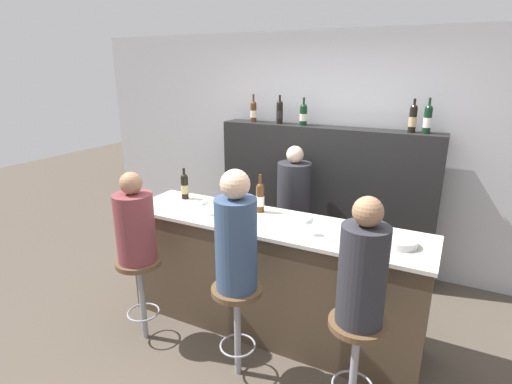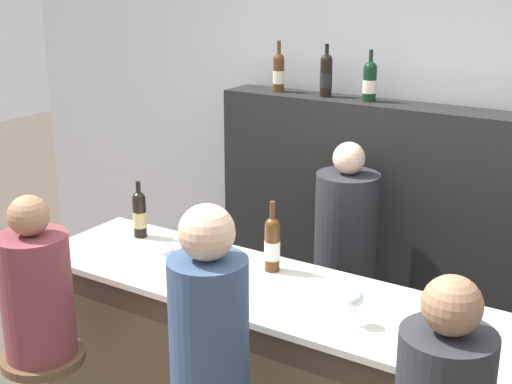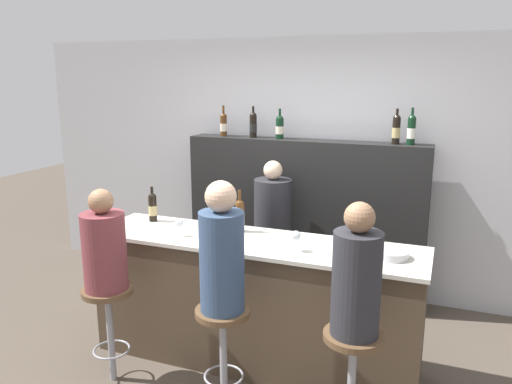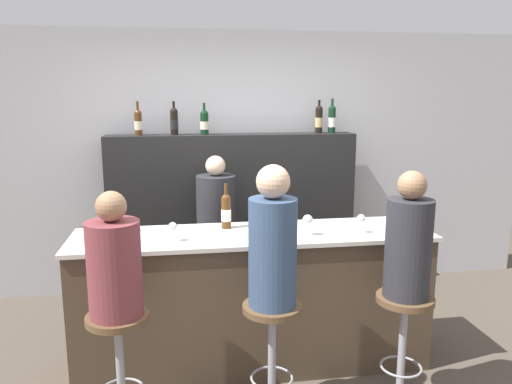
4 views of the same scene
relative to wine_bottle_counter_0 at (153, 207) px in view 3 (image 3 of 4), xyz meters
name	(u,v)px [view 3 (image 3 of 4)]	position (x,y,z in m)	size (l,w,h in m)	color
ground_plane	(239,381)	(0.98, -0.46, -1.14)	(16.00, 16.00, 0.00)	#4C4238
wall_back	(310,167)	(0.98, 1.44, 0.16)	(6.40, 0.05, 2.60)	#B2B2B7
bar_counter	(253,302)	(0.98, -0.16, -0.63)	(2.56, 0.64, 1.01)	#473828
back_bar_cabinet	(303,219)	(0.98, 1.22, -0.33)	(2.39, 0.28, 1.61)	black
wine_bottle_counter_0	(153,207)	(0.00, 0.00, 0.00)	(0.07, 0.07, 0.30)	black
wine_bottle_counter_1	(240,215)	(0.80, 0.00, 0.01)	(0.07, 0.07, 0.34)	#4C2D14
wine_bottle_backbar_0	(224,124)	(0.11, 1.22, 0.59)	(0.07, 0.07, 0.31)	#4C2D14
wine_bottle_backbar_1	(253,125)	(0.44, 1.22, 0.60)	(0.07, 0.07, 0.31)	black
wine_bottle_backbar_2	(280,127)	(0.72, 1.22, 0.59)	(0.08, 0.08, 0.30)	black
wine_bottle_backbar_3	(396,129)	(1.84, 1.22, 0.61)	(0.07, 0.07, 0.32)	black
wine_bottle_backbar_4	(411,130)	(1.97, 1.22, 0.61)	(0.08, 0.08, 0.33)	black
wine_glass_0	(179,225)	(0.42, -0.28, -0.03)	(0.07, 0.07, 0.13)	silver
wine_glass_1	(296,237)	(1.35, -0.28, -0.02)	(0.07, 0.07, 0.15)	silver
wine_glass_2	(351,245)	(1.74, -0.28, -0.03)	(0.07, 0.07, 0.14)	silver
metal_bowl	(392,254)	(2.00, -0.17, -0.10)	(0.23, 0.23, 0.05)	#B7B7BC
bar_stool_left	(109,309)	(0.09, -0.77, -0.57)	(0.36, 0.36, 0.73)	gray
guest_seated_left	(104,247)	(0.09, -0.77, -0.09)	(0.31, 0.31, 0.73)	brown
bar_stool_middle	(223,332)	(1.01, -0.77, -0.57)	(0.36, 0.36, 0.73)	gray
guest_seated_middle	(222,254)	(1.01, -0.77, -0.02)	(0.29, 0.29, 0.86)	#334766
bar_stool_right	(353,358)	(1.86, -0.77, -0.57)	(0.36, 0.36, 0.73)	gray
guest_seated_right	(357,278)	(1.86, -0.77, -0.05)	(0.29, 0.29, 0.80)	#28282D
bartender	(272,242)	(0.79, 0.82, -0.48)	(0.35, 0.35, 1.45)	#28282D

